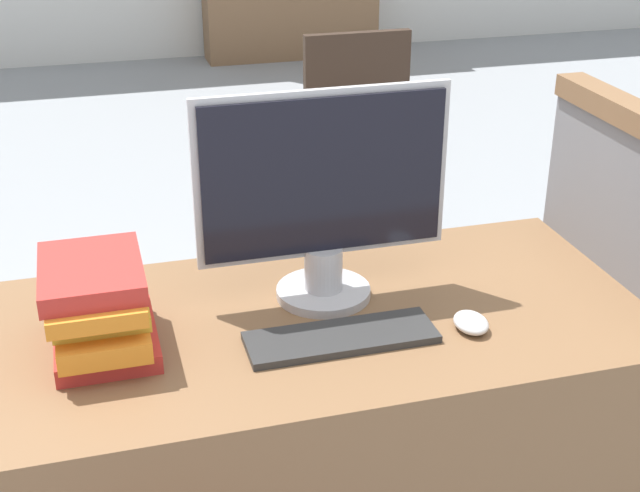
{
  "coord_description": "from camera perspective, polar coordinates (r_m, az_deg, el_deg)",
  "views": [
    {
      "loc": [
        -0.39,
        -1.22,
        1.7
      ],
      "look_at": [
        0.04,
        0.31,
        0.94
      ],
      "focal_mm": 50.0,
      "sensor_mm": 36.0,
      "label": 1
    }
  ],
  "objects": [
    {
      "name": "monitor",
      "position": [
        1.85,
        0.22,
        3.29
      ],
      "size": [
        0.54,
        0.21,
        0.46
      ],
      "color": "#B7B7BC",
      "rests_on": "desk"
    },
    {
      "name": "desk",
      "position": [
        2.08,
        -1.35,
        -13.84
      ],
      "size": [
        1.47,
        0.68,
        0.76
      ],
      "color": "brown",
      "rests_on": "ground_plane"
    },
    {
      "name": "far_chair",
      "position": [
        3.63,
        2.87,
        6.51
      ],
      "size": [
        0.44,
        0.44,
        0.95
      ],
      "rotation": [
        0.0,
        0.0,
        0.37
      ],
      "color": "#38281E",
      "rests_on": "ground_plane"
    },
    {
      "name": "keyboard",
      "position": [
        1.78,
        1.36,
        -5.88
      ],
      "size": [
        0.38,
        0.12,
        0.02
      ],
      "color": "#2D2D2D",
      "rests_on": "desk"
    },
    {
      "name": "book_stack",
      "position": [
        1.77,
        -13.99,
        -3.83
      ],
      "size": [
        0.21,
        0.28,
        0.18
      ],
      "color": "#B72D28",
      "rests_on": "desk"
    },
    {
      "name": "carrel_divider",
      "position": [
        2.23,
        18.17,
        -5.95
      ],
      "size": [
        0.07,
        0.66,
        1.15
      ],
      "color": "slate",
      "rests_on": "ground_plane"
    },
    {
      "name": "mouse",
      "position": [
        1.84,
        9.64,
        -4.85
      ],
      "size": [
        0.07,
        0.09,
        0.03
      ],
      "color": "silver",
      "rests_on": "desk"
    }
  ]
}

